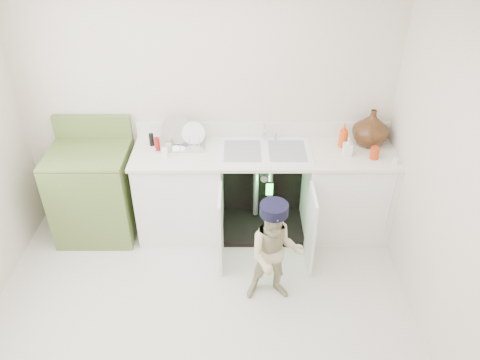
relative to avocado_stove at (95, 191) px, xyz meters
name	(u,v)px	position (x,y,z in m)	size (l,w,h in m)	color
ground	(200,322)	(1.08, -1.18, -0.47)	(3.50, 3.50, 0.00)	beige
room_shell	(192,198)	(1.08, -1.18, 0.78)	(6.00, 5.50, 1.26)	beige
counter_run	(267,189)	(1.66, 0.03, 0.01)	(2.44, 1.02, 1.25)	white
avocado_stove	(95,191)	(0.00, 0.00, 0.00)	(0.73, 0.65, 1.14)	#5A7433
repair_worker	(275,253)	(1.68, -0.89, 0.02)	(0.47, 0.76, 0.96)	#C2B48B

